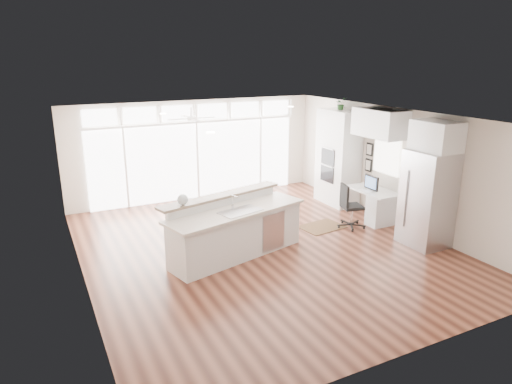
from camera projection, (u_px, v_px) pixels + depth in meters
name	position (u px, v px, depth m)	size (l,w,h in m)	color
floor	(263.00, 248.00, 9.49)	(7.00, 8.00, 0.02)	#431E14
ceiling	(264.00, 117.00, 8.71)	(7.00, 8.00, 0.02)	silver
wall_back	(196.00, 150.00, 12.52)	(7.00, 0.04, 2.70)	beige
wall_front	(412.00, 263.00, 5.67)	(7.00, 0.04, 2.70)	beige
wall_left	(77.00, 211.00, 7.59)	(0.04, 8.00, 2.70)	beige
wall_right	(396.00, 167.00, 10.60)	(0.04, 8.00, 2.70)	beige
glass_wall	(197.00, 161.00, 12.56)	(5.80, 0.06, 2.08)	white
transom_row	(195.00, 112.00, 12.18)	(5.90, 0.06, 0.40)	white
desk_window	(387.00, 156.00, 10.79)	(0.04, 0.85, 0.85)	white
ceiling_fan	(191.00, 114.00, 10.96)	(1.16, 1.16, 0.32)	white
recessed_lights	(259.00, 117.00, 8.89)	(3.40, 3.00, 0.02)	white
oven_cabinet	(338.00, 158.00, 12.03)	(0.64, 1.20, 2.50)	silver
desk_nook	(372.00, 205.00, 10.98)	(0.72, 1.30, 0.76)	silver
upper_cabinets	(380.00, 123.00, 10.43)	(0.64, 1.30, 0.64)	silver
refrigerator	(427.00, 199.00, 9.38)	(0.76, 0.90, 2.00)	#B4B4B9
fridge_cabinet	(437.00, 136.00, 9.03)	(0.64, 0.90, 0.60)	silver
framed_photos	(369.00, 157.00, 11.36)	(0.06, 0.22, 0.80)	black
kitchen_island	(237.00, 228.00, 8.95)	(2.94, 1.11, 1.17)	silver
rug	(322.00, 227.00, 10.61)	(0.99, 0.71, 0.01)	#311E0F
office_chair	(352.00, 206.00, 10.45)	(0.54, 0.50, 1.03)	black
fishbowl	(183.00, 200.00, 8.43)	(0.21, 0.21, 0.21)	silver
monitor	(371.00, 182.00, 10.78)	(0.08, 0.46, 0.38)	black
keyboard	(365.00, 191.00, 10.76)	(0.12, 0.33, 0.02)	silver
potted_plant	(341.00, 105.00, 11.64)	(0.28, 0.31, 0.24)	#234E21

